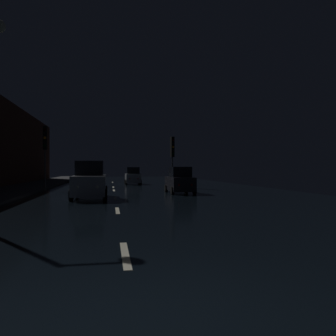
{
  "coord_description": "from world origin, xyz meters",
  "views": [
    {
      "loc": [
        -0.31,
        -3.99,
        1.8
      ],
      "look_at": [
        2.89,
        14.41,
        1.8
      ],
      "focal_mm": 35.76,
      "sensor_mm": 36.0,
      "label": 1
    }
  ],
  "objects_px": {
    "car_approaching_headlights": "(90,181)",
    "car_parked_right_far": "(180,181)",
    "traffic_light_far_left": "(45,143)",
    "car_distant_taillights": "(133,176)",
    "traffic_light_far_right": "(172,151)"
  },
  "relations": [
    {
      "from": "traffic_light_far_right",
      "to": "traffic_light_far_left",
      "type": "relative_size",
      "value": 0.91
    },
    {
      "from": "car_distant_taillights",
      "to": "car_approaching_headlights",
      "type": "bearing_deg",
      "value": 167.7
    },
    {
      "from": "traffic_light_far_left",
      "to": "car_approaching_headlights",
      "type": "xyz_separation_m",
      "value": [
        3.94,
        -7.57,
        -2.77
      ]
    },
    {
      "from": "traffic_light_far_left",
      "to": "car_approaching_headlights",
      "type": "bearing_deg",
      "value": 21.89
    },
    {
      "from": "car_approaching_headlights",
      "to": "traffic_light_far_left",
      "type": "bearing_deg",
      "value": -152.51
    },
    {
      "from": "car_approaching_headlights",
      "to": "car_parked_right_far",
      "type": "xyz_separation_m",
      "value": [
        6.14,
        3.1,
        -0.15
      ]
    },
    {
      "from": "car_parked_right_far",
      "to": "car_distant_taillights",
      "type": "xyz_separation_m",
      "value": [
        -2.44,
        13.85,
        0.0
      ]
    },
    {
      "from": "car_approaching_headlights",
      "to": "car_parked_right_far",
      "type": "distance_m",
      "value": 6.88
    },
    {
      "from": "car_approaching_headlights",
      "to": "car_parked_right_far",
      "type": "relative_size",
      "value": 1.17
    },
    {
      "from": "traffic_light_far_right",
      "to": "car_parked_right_far",
      "type": "height_order",
      "value": "traffic_light_far_right"
    },
    {
      "from": "traffic_light_far_left",
      "to": "car_distant_taillights",
      "type": "distance_m",
      "value": 12.43
    },
    {
      "from": "traffic_light_far_left",
      "to": "car_approaching_headlights",
      "type": "height_order",
      "value": "traffic_light_far_left"
    },
    {
      "from": "traffic_light_far_right",
      "to": "car_parked_right_far",
      "type": "bearing_deg",
      "value": -19.53
    },
    {
      "from": "traffic_light_far_left",
      "to": "car_approaching_headlights",
      "type": "distance_m",
      "value": 8.97
    },
    {
      "from": "car_parked_right_far",
      "to": "traffic_light_far_right",
      "type": "bearing_deg",
      "value": -6.43
    }
  ]
}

